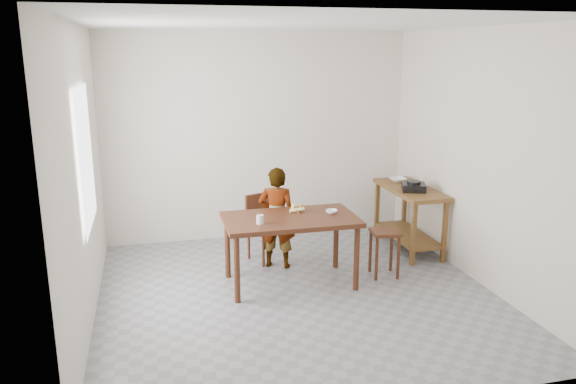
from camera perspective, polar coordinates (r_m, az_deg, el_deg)
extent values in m
cube|color=gray|center=(5.92, 0.96, -10.55)|extent=(4.00, 4.00, 0.04)
cube|color=white|center=(5.38, 1.09, 16.98)|extent=(4.00, 4.00, 0.04)
cube|color=silver|center=(7.43, -3.07, 5.63)|extent=(4.00, 0.04, 2.70)
cube|color=silver|center=(3.64, 9.37, -3.82)|extent=(4.00, 0.04, 2.70)
cube|color=silver|center=(5.34, -20.40, 1.30)|extent=(0.04, 4.00, 2.70)
cube|color=silver|center=(6.32, 19.04, 3.32)|extent=(0.04, 4.00, 2.70)
cube|color=white|center=(5.50, -19.82, 3.31)|extent=(0.02, 1.10, 1.30)
imported|color=silver|center=(6.44, -1.15, -2.63)|extent=(0.51, 0.43, 1.18)
cylinder|color=silver|center=(5.69, -2.86, -2.81)|extent=(0.08, 0.08, 0.09)
imported|color=white|center=(6.07, 4.43, -1.99)|extent=(0.13, 0.13, 0.04)
imported|color=white|center=(7.40, 11.09, 1.22)|extent=(0.25, 0.25, 0.05)
cube|color=black|center=(6.97, 12.64, 0.49)|extent=(0.35, 0.35, 0.09)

